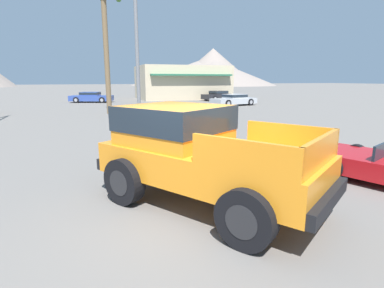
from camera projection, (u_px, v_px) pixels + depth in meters
The scene contains 9 objects.
ground_plane at pixel (191, 209), 5.87m from camera, with size 320.00×320.00×0.00m, color slate.
orange_pickup_truck at pixel (196, 149), 6.08m from camera, with size 4.17×4.98×1.96m.
parked_car_dark at pixel (219, 95), 35.98m from camera, with size 4.47×2.69×1.15m.
parked_car_blue at pixel (91, 97), 32.94m from camera, with size 4.83×3.18×1.13m.
parked_car_silver at pixel (234, 100), 28.99m from camera, with size 4.79×2.74×1.09m.
street_lamp_post at pixel (136, 22), 10.99m from camera, with size 0.90×0.24×7.54m.
palm_tree_tall at pixel (104, 15), 20.73m from camera, with size 3.05×2.95×9.11m.
storefront_building at pixel (182, 82), 39.46m from camera, with size 11.25×8.42×4.17m.
distant_mountain_range at pixel (136, 67), 118.49m from camera, with size 149.02×64.13×20.59m.
Camera 1 is at (-1.82, -5.15, 2.49)m, focal length 28.00 mm.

